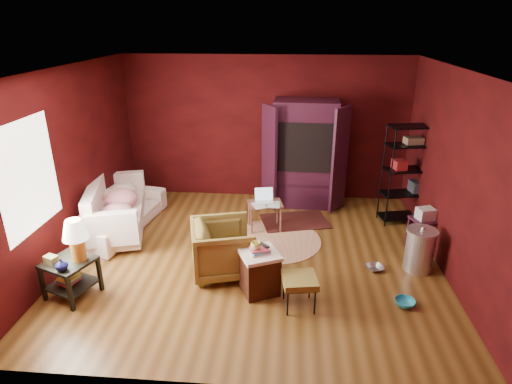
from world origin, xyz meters
TOP-DOWN VIEW (x-y plane):
  - room at (-0.04, -0.01)m, footprint 5.54×5.04m
  - sofa at (-2.42, 0.74)m, footprint 0.93×2.14m
  - armchair at (-0.42, -0.46)m, footprint 0.97×1.01m
  - pet_bowl_steel at (1.78, -0.22)m, footprint 0.26×0.14m
  - pet_bowl_turquoise at (2.02, -1.04)m, footprint 0.26×0.08m
  - vase at (-2.28, -1.39)m, footprint 0.18×0.18m
  - mug at (0.09, -0.90)m, footprint 0.15×0.12m
  - side_table at (-2.24, -1.15)m, footprint 0.71×0.71m
  - sofa_cushions at (-2.44, 0.68)m, footprint 1.28×2.12m
  - hamper at (0.13, -0.87)m, footprint 0.63×0.63m
  - footstool at (0.66, -1.17)m, footprint 0.48×0.48m
  - rug_round at (0.29, 0.54)m, footprint 1.56×1.56m
  - rug_oriental at (0.61, 1.28)m, footprint 1.32×1.04m
  - laptop_desk at (0.09, 0.96)m, footprint 0.65×0.55m
  - tv_armoire at (0.76, 2.10)m, footprint 1.61×0.88m
  - wire_shelving at (2.58, 1.50)m, footprint 0.92×0.55m
  - small_stand at (2.60, 0.43)m, footprint 0.46×0.46m
  - trash_can at (2.39, -0.15)m, footprint 0.58×0.58m

SIDE VIEW (x-z plane):
  - rug_round at x=0.29m, z-range 0.00..0.01m
  - rug_oriental at x=0.61m, z-range 0.01..0.02m
  - pet_bowl_steel at x=1.78m, z-range 0.00..0.25m
  - pet_bowl_turquoise at x=2.02m, z-range 0.00..0.26m
  - hamper at x=0.13m, z-range -0.03..0.64m
  - trash_can at x=2.39m, z-range -0.02..0.67m
  - footstool at x=0.66m, z-range 0.16..0.59m
  - sofa at x=-2.42m, z-range 0.00..0.81m
  - sofa_cushions at x=-2.44m, z-range -0.01..0.82m
  - armchair at x=-0.42m, z-range 0.00..0.86m
  - laptop_desk at x=0.09m, z-range 0.09..0.80m
  - small_stand at x=2.60m, z-range 0.18..0.90m
  - vase at x=-2.28m, z-range 0.52..0.68m
  - side_table at x=-2.24m, z-range 0.11..1.20m
  - mug at x=0.09m, z-range 0.65..0.78m
  - wire_shelving at x=2.58m, z-range 0.09..1.85m
  - tv_armoire at x=0.76m, z-range 0.04..2.08m
  - room at x=-0.04m, z-range -0.02..2.82m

